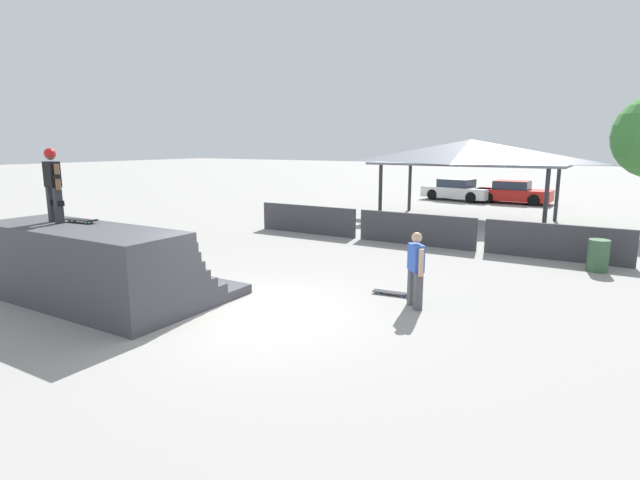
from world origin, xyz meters
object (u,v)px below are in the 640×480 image
skater_on_deck (53,180)px  parked_car_red (513,193)px  skateboard_on_ground (393,293)px  bystander_walking (416,266)px  parked_car_white (457,190)px  skateboard_on_deck (82,220)px  trash_bin (598,256)px

skater_on_deck → parked_car_red: skater_on_deck is taller
skateboard_on_ground → bystander_walking: bearing=-44.2°
skater_on_deck → parked_car_white: size_ratio=0.37×
parked_car_white → skateboard_on_deck: bearing=-82.4°
parked_car_red → trash_bin: bearing=-70.6°
bystander_walking → parked_car_white: (-4.94, 20.22, -0.27)m
skateboard_on_deck → skateboard_on_ground: (5.77, 3.55, -1.64)m
skateboard_on_deck → parked_car_red: bearing=71.9°
skateboard_on_deck → bystander_walking: skateboard_on_deck is taller
bystander_walking → skateboard_on_ground: bearing=9.5°
bystander_walking → skateboard_on_ground: bystander_walking is taller
trash_bin → skater_on_deck: bearing=-139.5°
bystander_walking → trash_bin: size_ratio=1.85×
skater_on_deck → bystander_walking: size_ratio=1.01×
skateboard_on_deck → parked_car_white: skateboard_on_deck is taller
parked_car_white → parked_car_red: same height
parked_car_red → parked_car_white: bearing=-175.2°
parked_car_white → skateboard_on_ground: bearing=-66.5°
skateboard_on_deck → bystander_walking: size_ratio=0.55×
skater_on_deck → parked_car_red: bearing=86.6°
bystander_walking → parked_car_white: 20.81m
parked_car_red → bystander_walking: bearing=-83.5°
skater_on_deck → parked_car_white: skater_on_deck is taller
bystander_walking → parked_car_white: bearing=-28.8°
skateboard_on_ground → parked_car_red: size_ratio=0.21×
skateboard_on_ground → parked_car_white: size_ratio=0.20×
skater_on_deck → trash_bin: 13.38m
bystander_walking → skateboard_on_deck: bearing=72.4°
bystander_walking → trash_bin: bearing=-72.5°
trash_bin → parked_car_red: (-4.88, 15.08, 0.18)m
bystander_walking → trash_bin: (3.07, 5.32, -0.45)m
skateboard_on_ground → parked_car_red: (-1.10, 19.85, 0.54)m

